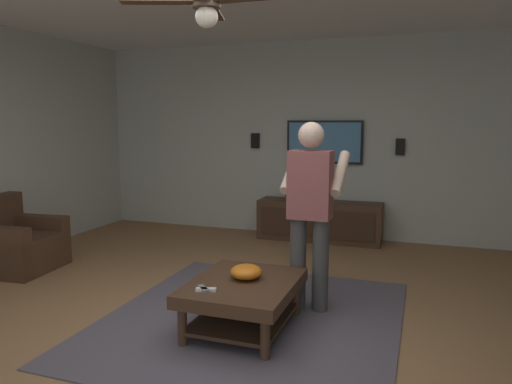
# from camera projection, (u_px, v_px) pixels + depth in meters

# --- Properties ---
(ground_plane) EXTENTS (8.50, 8.50, 0.00)m
(ground_plane) POSITION_uv_depth(u_px,v_px,m) (217.00, 336.00, 3.70)
(ground_plane) COLOR olive
(wall_back_tv) EXTENTS (0.10, 6.86, 2.77)m
(wall_back_tv) POSITION_uv_depth(u_px,v_px,m) (318.00, 140.00, 6.85)
(wall_back_tv) COLOR #B2B7AD
(wall_back_tv) RESTS_ON ground
(area_rug) EXTENTS (2.61, 2.38, 0.01)m
(area_rug) POSITION_uv_depth(u_px,v_px,m) (252.00, 319.00, 4.01)
(area_rug) COLOR #514C56
(area_rug) RESTS_ON ground
(armchair) EXTENTS (0.87, 0.88, 0.82)m
(armchair) POSITION_uv_depth(u_px,v_px,m) (14.00, 245.00, 5.34)
(armchair) COLOR #472D1E
(armchair) RESTS_ON ground
(coffee_table) EXTENTS (1.00, 0.80, 0.40)m
(coffee_table) POSITION_uv_depth(u_px,v_px,m) (243.00, 294.00, 3.79)
(coffee_table) COLOR #422B1C
(coffee_table) RESTS_ON ground
(media_console) EXTENTS (0.45, 1.70, 0.55)m
(media_console) POSITION_uv_depth(u_px,v_px,m) (319.00, 221.00, 6.67)
(media_console) COLOR #422B1C
(media_console) RESTS_ON ground
(tv) EXTENTS (0.05, 1.07, 0.60)m
(tv) POSITION_uv_depth(u_px,v_px,m) (324.00, 142.00, 6.73)
(tv) COLOR black
(person_standing) EXTENTS (0.54, 0.54, 1.64)m
(person_standing) POSITION_uv_depth(u_px,v_px,m) (311.00, 205.00, 4.11)
(person_standing) COLOR #3F3F3F
(person_standing) RESTS_ON ground
(bowl) EXTENTS (0.25, 0.25, 0.11)m
(bowl) POSITION_uv_depth(u_px,v_px,m) (246.00, 272.00, 3.82)
(bowl) COLOR orange
(bowl) RESTS_ON coffee_table
(remote_white) EXTENTS (0.08, 0.16, 0.02)m
(remote_white) POSITION_uv_depth(u_px,v_px,m) (206.00, 290.00, 3.54)
(remote_white) COLOR white
(remote_white) RESTS_ON coffee_table
(remote_black) EXTENTS (0.12, 0.15, 0.02)m
(remote_black) POSITION_uv_depth(u_px,v_px,m) (246.00, 273.00, 3.93)
(remote_black) COLOR black
(remote_black) RESTS_ON coffee_table
(remote_grey) EXTENTS (0.14, 0.14, 0.02)m
(remote_grey) POSITION_uv_depth(u_px,v_px,m) (203.00, 289.00, 3.55)
(remote_grey) COLOR slate
(remote_grey) RESTS_ON coffee_table
(vase_round) EXTENTS (0.22, 0.22, 0.22)m
(vase_round) POSITION_uv_depth(u_px,v_px,m) (291.00, 192.00, 6.80)
(vase_round) COLOR teal
(vase_round) RESTS_ON media_console
(wall_speaker_left) EXTENTS (0.06, 0.12, 0.22)m
(wall_speaker_left) POSITION_uv_depth(u_px,v_px,m) (400.00, 147.00, 6.42)
(wall_speaker_left) COLOR black
(wall_speaker_right) EXTENTS (0.06, 0.12, 0.22)m
(wall_speaker_right) POSITION_uv_depth(u_px,v_px,m) (255.00, 141.00, 7.08)
(wall_speaker_right) COLOR black
(ceiling_fan) EXTENTS (1.19, 1.18, 0.46)m
(ceiling_fan) POSITION_uv_depth(u_px,v_px,m) (205.00, 6.00, 3.35)
(ceiling_fan) COLOR #4C3828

